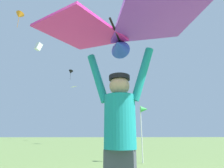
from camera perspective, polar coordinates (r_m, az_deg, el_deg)
The scene contains 7 objects.
kite_flyer_person at distance 1.87m, azimuth 2.72°, elevation -17.33°, with size 0.80×0.43×1.92m.
held_stunt_kite at distance 2.14m, azimuth 1.66°, elevation 17.56°, with size 2.09×1.39×0.44m.
distant_kite_orange_overhead_distant at distance 23.98m, azimuth -28.62°, elevation 19.47°, with size 1.15×1.25×2.10m.
distant_kite_white_high_left at distance 27.77m, azimuth -12.70°, elevation -0.82°, with size 1.00×0.99×0.39m.
distant_kite_white_far_center at distance 32.71m, azimuth -23.40°, elevation 11.43°, with size 1.43×1.13×1.55m.
distant_kite_black_low_right at distance 38.65m, azimuth -13.67°, elevation 3.89°, with size 1.32×1.37×2.26m.
marker_flag at distance 6.61m, azimuth 10.54°, elevation -9.54°, with size 0.30×0.24×2.00m.
Camera 1 is at (-0.44, -1.95, 0.97)m, focal length 27.30 mm.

